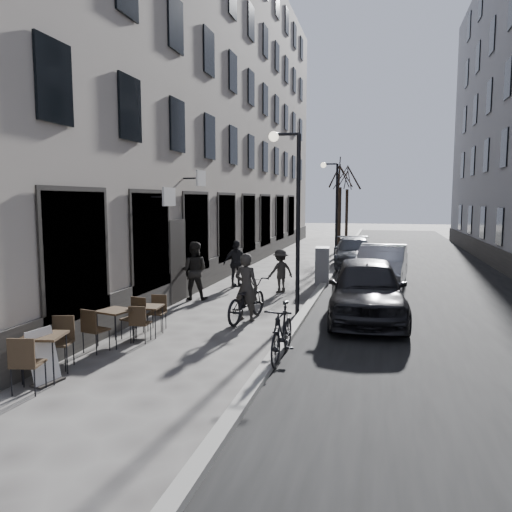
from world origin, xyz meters
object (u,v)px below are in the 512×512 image
at_px(tree_far, 347,178).
at_px(pedestrian_near, 194,271).
at_px(sign_board, 44,361).
at_px(bistro_set_a, 45,352).
at_px(car_far, 354,253).
at_px(utility_cabinet, 322,266).
at_px(bicycle, 246,300).
at_px(bistro_set_c, 149,318).
at_px(car_near, 366,288).
at_px(streetlamp_far, 333,201).
at_px(car_mid, 382,266).
at_px(bistro_set_b, 115,324).
at_px(tree_near, 340,174).
at_px(pedestrian_mid, 280,271).
at_px(moped, 282,332).
at_px(pedestrian_far, 236,263).
at_px(streetlamp_near, 292,202).

xyz_separation_m(tree_far, pedestrian_near, (-3.50, -19.71, -3.73)).
height_order(sign_board, pedestrian_near, pedestrian_near).
xyz_separation_m(bistro_set_a, car_far, (4.57, 16.61, 0.19)).
distance_m(utility_cabinet, bicycle, 6.47).
relative_size(bistro_set_c, car_near, 0.30).
xyz_separation_m(streetlamp_far, bistro_set_a, (-3.40, -18.18, -2.66)).
bearing_deg(car_mid, bistro_set_a, -112.01).
distance_m(bistro_set_b, bicycle, 3.64).
distance_m(bistro_set_a, utility_cabinet, 12.02).
xyz_separation_m(tree_near, car_far, (1.10, -4.57, -3.97)).
bearing_deg(pedestrian_mid, moped, 59.93).
relative_size(bistro_set_c, pedestrian_far, 0.86).
height_order(sign_board, bicycle, bicycle).
bearing_deg(pedestrian_far, sign_board, -135.52).
bearing_deg(bistro_set_b, car_mid, 71.57).
relative_size(utility_cabinet, bicycle, 0.67).
bearing_deg(bistro_set_b, car_far, 86.52).
relative_size(bistro_set_c, car_mid, 0.31).
height_order(bistro_set_b, moped, moped).
height_order(bistro_set_c, moped, moped).
xyz_separation_m(bicycle, car_near, (3.10, 0.97, 0.28)).
xyz_separation_m(car_mid, car_far, (-1.30, 5.22, -0.08)).
bearing_deg(tree_far, streetlamp_far, -90.46).
relative_size(streetlamp_near, pedestrian_near, 2.71).
xyz_separation_m(pedestrian_mid, car_near, (3.02, -3.25, 0.08)).
distance_m(bicycle, car_near, 3.26).
distance_m(bistro_set_b, car_far, 15.03).
relative_size(tree_far, car_mid, 1.21).
relative_size(streetlamp_near, tree_near, 0.89).
bearing_deg(bicycle, pedestrian_mid, -80.24).
height_order(utility_cabinet, car_far, utility_cabinet).
bearing_deg(car_far, streetlamp_far, 121.19).
distance_m(tree_far, car_mid, 16.43).
distance_m(streetlamp_near, car_near, 3.11).
bearing_deg(utility_cabinet, pedestrian_far, -162.39).
distance_m(streetlamp_near, tree_near, 15.08).
bearing_deg(tree_near, utility_cabinet, -88.91).
bearing_deg(streetlamp_near, pedestrian_near, 159.36).
bearing_deg(pedestrian_mid, tree_far, -134.96).
relative_size(bistro_set_c, moped, 0.78).
height_order(streetlamp_near, pedestrian_mid, streetlamp_near).
height_order(tree_near, car_near, tree_near).
bearing_deg(car_far, car_mid, -81.62).
height_order(tree_near, sign_board, tree_near).
distance_m(tree_far, car_near, 21.53).
relative_size(streetlamp_far, tree_near, 0.89).
xyz_separation_m(streetlamp_near, streetlamp_far, (0.00, 12.00, 0.00)).
xyz_separation_m(tree_near, pedestrian_near, (-3.50, -13.71, -3.73)).
relative_size(bicycle, car_near, 0.43).
relative_size(utility_cabinet, pedestrian_near, 0.75).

